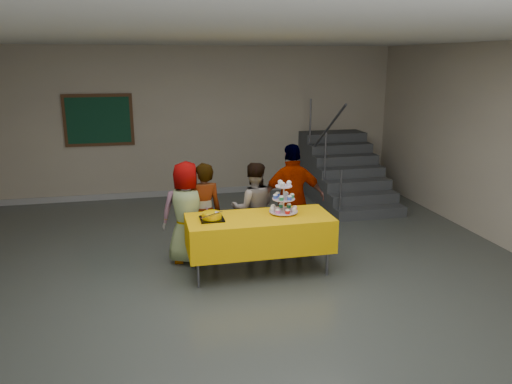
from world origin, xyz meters
TOP-DOWN VIEW (x-y plane):
  - room_shell at (0.00, 0.02)m, footprint 10.00×10.04m
  - bake_table at (0.23, 0.88)m, footprint 1.88×0.78m
  - cupcake_stand at (0.58, 0.96)m, footprint 0.38×0.38m
  - bear_cake at (-0.38, 0.90)m, footprint 0.32×0.36m
  - schoolchild_a at (-0.65, 1.46)m, footprint 0.75×0.54m
  - schoolchild_b at (-0.42, 1.46)m, footprint 0.55×0.40m
  - schoolchild_c at (0.31, 1.57)m, footprint 0.71×0.58m
  - schoolchild_d at (0.86, 1.49)m, footprint 0.96×0.44m
  - staircase at (2.70, 4.13)m, footprint 1.30×2.40m
  - noticeboard at (-2.00, 4.96)m, footprint 1.30×0.05m

SIDE VIEW (x-z plane):
  - staircase at x=2.70m, z-range -0.53..1.51m
  - bake_table at x=0.23m, z-range 0.17..0.94m
  - schoolchild_c at x=0.31m, z-range 0.00..1.34m
  - schoolchild_b at x=-0.42m, z-range 0.00..1.39m
  - schoolchild_a at x=-0.65m, z-range 0.00..1.42m
  - schoolchild_d at x=0.86m, z-range 0.00..1.60m
  - bear_cake at x=-0.38m, z-range 0.77..0.89m
  - cupcake_stand at x=0.58m, z-range 0.71..1.16m
  - noticeboard at x=-2.00m, z-range 1.10..2.10m
  - room_shell at x=0.00m, z-range 0.62..3.64m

